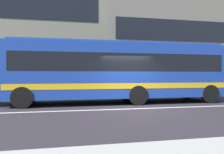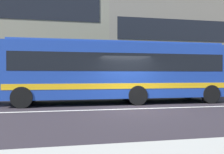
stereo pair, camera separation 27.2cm
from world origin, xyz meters
name	(u,v)px [view 2 (the right image)]	position (x,y,z in m)	size (l,w,h in m)	color
ground_plane	(133,109)	(0.00, 0.00, 0.00)	(160.00, 160.00, 0.00)	#282329
lane_centre_line	(133,109)	(0.00, 0.00, 0.00)	(60.00, 0.16, 0.01)	silver
hedge_row_far	(146,91)	(2.66, 6.00, 0.36)	(22.04, 1.10, 0.73)	#1C5222
apartment_block_right	(181,45)	(9.50, 13.52, 4.95)	(18.13, 8.58, 9.90)	gray
transit_bus	(119,70)	(-0.18, 2.34, 1.82)	(11.75, 2.66, 3.31)	#1D3E9D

